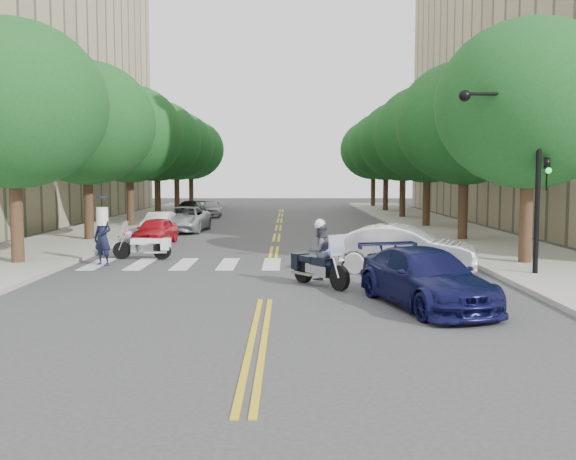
{
  "coord_description": "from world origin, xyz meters",
  "views": [
    {
      "loc": [
        0.58,
        -16.07,
        3.19
      ],
      "look_at": [
        0.58,
        5.61,
        1.3
      ],
      "focal_mm": 40.0,
      "sensor_mm": 36.0,
      "label": 1
    }
  ],
  "objects_px": {
    "motorcycle_police": "(318,256)",
    "officer_standing": "(103,238)",
    "convertible": "(402,249)",
    "sedan_blue": "(426,278)",
    "motorcycle_parked": "(147,246)"
  },
  "relations": [
    {
      "from": "motorcycle_parked",
      "to": "convertible",
      "type": "distance_m",
      "value": 9.6
    },
    {
      "from": "motorcycle_police",
      "to": "convertible",
      "type": "relative_size",
      "value": 0.44
    },
    {
      "from": "sedan_blue",
      "to": "motorcycle_police",
      "type": "bearing_deg",
      "value": 115.11
    },
    {
      "from": "convertible",
      "to": "sedan_blue",
      "type": "distance_m",
      "value": 5.3
    },
    {
      "from": "sedan_blue",
      "to": "convertible",
      "type": "bearing_deg",
      "value": 70.38
    },
    {
      "from": "officer_standing",
      "to": "convertible",
      "type": "bearing_deg",
      "value": 17.47
    },
    {
      "from": "motorcycle_parked",
      "to": "officer_standing",
      "type": "distance_m",
      "value": 2.08
    },
    {
      "from": "officer_standing",
      "to": "sedan_blue",
      "type": "relative_size",
      "value": 0.41
    },
    {
      "from": "motorcycle_police",
      "to": "sedan_blue",
      "type": "relative_size",
      "value": 0.43
    },
    {
      "from": "motorcycle_police",
      "to": "officer_standing",
      "type": "bearing_deg",
      "value": -64.87
    },
    {
      "from": "motorcycle_police",
      "to": "sedan_blue",
      "type": "xyz_separation_m",
      "value": [
        2.46,
        -2.86,
        -0.16
      ]
    },
    {
      "from": "officer_standing",
      "to": "convertible",
      "type": "height_order",
      "value": "officer_standing"
    },
    {
      "from": "motorcycle_police",
      "to": "sedan_blue",
      "type": "distance_m",
      "value": 3.77
    },
    {
      "from": "sedan_blue",
      "to": "officer_standing",
      "type": "bearing_deg",
      "value": 128.98
    },
    {
      "from": "convertible",
      "to": "sedan_blue",
      "type": "relative_size",
      "value": 0.99
    }
  ]
}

